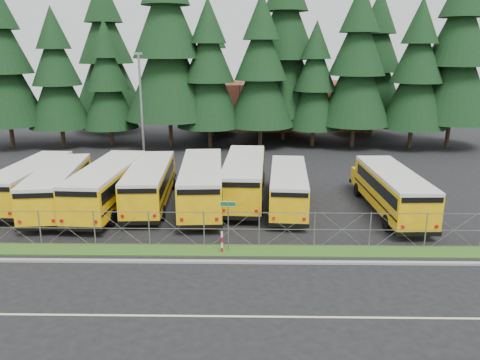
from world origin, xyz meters
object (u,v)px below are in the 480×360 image
(light_standard, at_px, (142,109))
(bus_5, at_px, (245,179))
(street_sign, at_px, (228,216))
(striped_bollard, at_px, (222,242))
(bus_0, at_px, (34,183))
(bus_6, at_px, (288,188))
(bus_2, at_px, (110,187))
(bus_4, at_px, (202,185))
(bus_east, at_px, (390,192))
(bus_3, at_px, (151,185))
(bus_1, at_px, (60,188))

(light_standard, bearing_deg, bus_5, -40.98)
(street_sign, distance_m, striped_bollard, 1.48)
(bus_0, height_order, bus_6, bus_0)
(bus_2, relative_size, light_standard, 1.14)
(bus_4, distance_m, striped_bollard, 7.85)
(bus_6, distance_m, striped_bollard, 8.56)
(bus_east, bearing_deg, light_standard, 149.00)
(bus_3, xyz_separation_m, bus_6, (9.43, -0.45, -0.08))
(bus_3, xyz_separation_m, street_sign, (5.67, -7.77, 0.60))
(light_standard, bearing_deg, bus_6, -38.14)
(bus_1, bearing_deg, street_sign, -36.89)
(bus_3, height_order, bus_east, bus_east)
(striped_bollard, bearing_deg, bus_east, 31.38)
(bus_east, bearing_deg, bus_5, 163.03)
(bus_3, height_order, striped_bollard, bus_3)
(bus_1, xyz_separation_m, bus_2, (3.32, 0.18, 0.08))
(bus_2, xyz_separation_m, bus_6, (12.01, 0.36, -0.16))
(bus_2, xyz_separation_m, light_standard, (0.27, 9.58, 3.99))
(bus_4, distance_m, light_standard, 11.56)
(bus_0, relative_size, bus_2, 0.93)
(bus_1, distance_m, striped_bollard, 13.24)
(bus_0, bearing_deg, bus_5, 5.50)
(bus_1, xyz_separation_m, light_standard, (3.59, 9.76, 4.07))
(bus_2, relative_size, striped_bollard, 9.61)
(bus_5, bearing_deg, light_standard, 141.69)
(street_sign, bearing_deg, bus_3, 126.12)
(bus_east, bearing_deg, bus_2, 176.19)
(bus_4, height_order, street_sign, bus_4)
(striped_bollard, bearing_deg, bus_6, 61.34)
(bus_1, height_order, bus_6, bus_1)
(bus_4, distance_m, bus_6, 5.85)
(bus_east, xyz_separation_m, striped_bollard, (-10.67, -6.51, -0.84))
(bus_5, xyz_separation_m, light_standard, (-8.78, 7.63, 3.98))
(bus_4, height_order, light_standard, light_standard)
(bus_0, distance_m, street_sign, 16.12)
(bus_5, bearing_deg, bus_3, -167.32)
(bus_0, height_order, bus_1, bus_1)
(light_standard, bearing_deg, bus_3, -75.19)
(bus_4, height_order, striped_bollard, bus_4)
(bus_2, bearing_deg, striped_bollard, -38.88)
(light_standard, bearing_deg, street_sign, -64.22)
(bus_1, distance_m, bus_east, 21.92)
(bus_4, bearing_deg, striped_bollard, -80.63)
(bus_6, xyz_separation_m, bus_east, (6.58, -0.98, 0.09))
(striped_bollard, bearing_deg, bus_3, 123.92)
(bus_1, relative_size, bus_5, 0.94)
(bus_0, relative_size, bus_6, 1.04)
(light_standard, bearing_deg, bus_2, -91.59)
(bus_east, distance_m, striped_bollard, 12.53)
(bus_0, xyz_separation_m, street_sign, (13.93, -8.08, 0.63))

